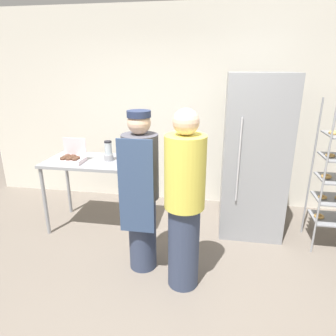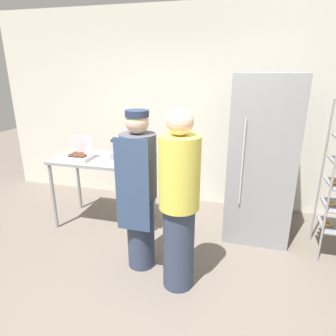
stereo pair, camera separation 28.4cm
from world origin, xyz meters
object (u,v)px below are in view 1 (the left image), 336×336
at_px(donut_box, 71,158).
at_px(blender_pitcher, 108,152).
at_px(refrigerator, 254,156).
at_px(person_baker, 141,192).
at_px(binder_stack, 132,155).
at_px(person_customer, 184,202).

bearing_deg(donut_box, blender_pitcher, 19.10).
xyz_separation_m(refrigerator, person_baker, (-1.16, -0.99, -0.12)).
bearing_deg(binder_stack, donut_box, -156.65).
height_order(refrigerator, person_baker, refrigerator).
xyz_separation_m(person_baker, person_customer, (0.45, -0.20, 0.01)).
relative_size(donut_box, person_baker, 0.18).
relative_size(binder_stack, person_customer, 0.19).
relative_size(donut_box, binder_stack, 0.93).
bearing_deg(binder_stack, person_baker, -68.96).
bearing_deg(refrigerator, person_baker, -139.36).
bearing_deg(binder_stack, blender_pitcher, -150.19).
height_order(donut_box, blender_pitcher, donut_box).
height_order(refrigerator, donut_box, refrigerator).
relative_size(blender_pitcher, person_customer, 0.14).
bearing_deg(blender_pitcher, donut_box, -160.90).
bearing_deg(donut_box, binder_stack, 23.35).
distance_m(refrigerator, person_baker, 1.53).
relative_size(refrigerator, person_baker, 1.19).
bearing_deg(person_customer, blender_pitcher, 137.83).
xyz_separation_m(refrigerator, binder_stack, (-1.50, -0.10, -0.02)).
distance_m(refrigerator, blender_pitcher, 1.77).
xyz_separation_m(blender_pitcher, person_customer, (1.05, -0.95, -0.15)).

